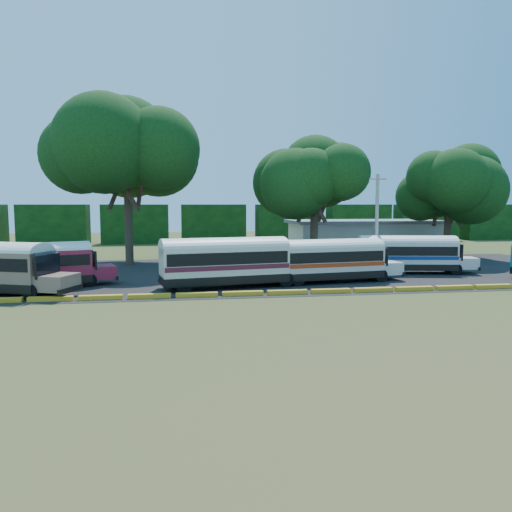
{
  "coord_description": "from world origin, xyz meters",
  "views": [
    {
      "loc": [
        -5.71,
        -31.03,
        5.96
      ],
      "look_at": [
        0.18,
        6.0,
        2.09
      ],
      "focal_mm": 35.0,
      "sensor_mm": 36.0,
      "label": 1
    }
  ],
  "objects": [
    {
      "name": "bus_white_blue",
      "position": [
        14.21,
        9.45,
        1.87
      ],
      "size": [
        10.34,
        4.34,
        3.31
      ],
      "rotation": [
        0.0,
        0.0,
        -0.19
      ],
      "color": "black",
      "rests_on": "ground"
    },
    {
      "name": "ground",
      "position": [
        0.0,
        0.0,
        0.0
      ],
      "size": [
        160.0,
        160.0,
        0.0
      ],
      "primitive_type": "plane",
      "color": "#304918",
      "rests_on": "ground"
    },
    {
      "name": "tree_east",
      "position": [
        24.08,
        20.42,
        8.29
      ],
      "size": [
        9.77,
        9.77,
        11.91
      ],
      "color": "#3D2F1E",
      "rests_on": "ground"
    },
    {
      "name": "bus_white_red",
      "position": [
        5.96,
        5.63,
        1.9
      ],
      "size": [
        10.46,
        3.91,
        3.36
      ],
      "rotation": [
        0.0,
        0.0,
        0.14
      ],
      "color": "black",
      "rests_on": "ground"
    },
    {
      "name": "tree_west",
      "position": [
        -10.42,
        19.83,
        12.02
      ],
      "size": [
        11.96,
        11.96,
        16.45
      ],
      "color": "#3D2F1E",
      "rests_on": "ground"
    },
    {
      "name": "curb",
      "position": [
        -0.0,
        1.0,
        0.15
      ],
      "size": [
        53.7,
        0.45,
        0.3
      ],
      "color": "orange",
      "rests_on": "ground"
    },
    {
      "name": "bus_cream_east",
      "position": [
        1.6,
        8.67,
        1.69
      ],
      "size": [
        9.24,
        2.84,
        2.99
      ],
      "rotation": [
        0.0,
        0.0,
        -0.06
      ],
      "color": "black",
      "rests_on": "ground"
    },
    {
      "name": "asphalt_strip",
      "position": [
        1.0,
        12.0,
        0.01
      ],
      "size": [
        64.0,
        24.0,
        0.02
      ],
      "primitive_type": "cube",
      "color": "black",
      "rests_on": "ground"
    },
    {
      "name": "terminal_building",
      "position": [
        18.0,
        30.0,
        2.03
      ],
      "size": [
        19.0,
        9.0,
        4.0
      ],
      "color": "beige",
      "rests_on": "ground"
    },
    {
      "name": "bus_red",
      "position": [
        -15.82,
        6.01,
        1.9
      ],
      "size": [
        10.31,
        5.49,
        3.3
      ],
      "rotation": [
        0.0,
        0.0,
        0.32
      ],
      "color": "black",
      "rests_on": "ground"
    },
    {
      "name": "bus_cream_west",
      "position": [
        -2.14,
        4.4,
        2.06
      ],
      "size": [
        11.36,
        4.49,
        3.64
      ],
      "rotation": [
        0.0,
        0.0,
        0.16
      ],
      "color": "black",
      "rests_on": "ground"
    },
    {
      "name": "treeline_backdrop",
      "position": [
        0.0,
        48.0,
        3.0
      ],
      "size": [
        130.0,
        4.0,
        6.0
      ],
      "color": "black",
      "rests_on": "ground"
    },
    {
      "name": "tree_center",
      "position": [
        8.24,
        18.66,
        9.42
      ],
      "size": [
        9.57,
        9.57,
        12.98
      ],
      "color": "#3D2F1E",
      "rests_on": "ground"
    },
    {
      "name": "utility_pole",
      "position": [
        11.94,
        11.31,
        4.44
      ],
      "size": [
        1.6,
        0.3,
        8.65
      ],
      "color": "gray",
      "rests_on": "ground"
    }
  ]
}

